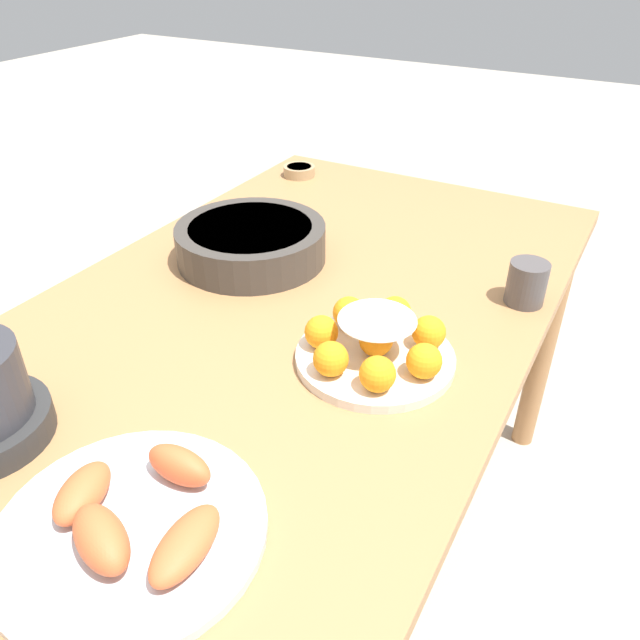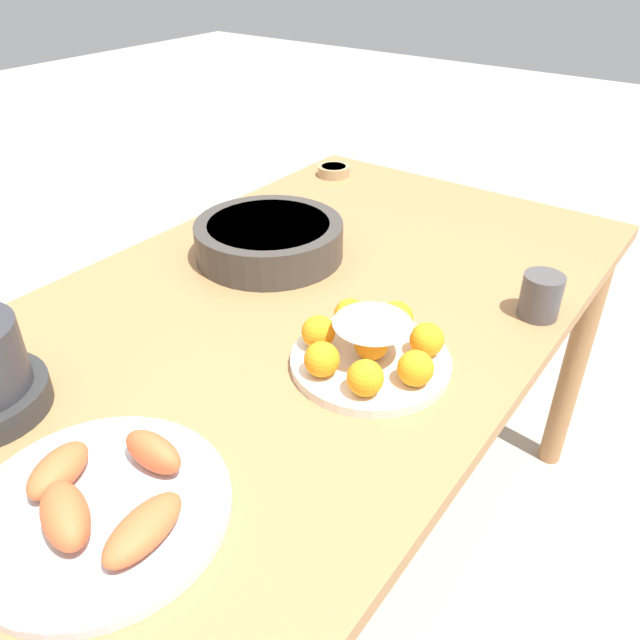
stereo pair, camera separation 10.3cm
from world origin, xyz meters
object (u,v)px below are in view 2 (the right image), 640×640
Objects in this scene: dining_table at (277,356)px; sauce_bowl at (334,170)px; seafood_platter at (100,504)px; serving_bowl at (269,238)px; cup_near at (541,296)px; cake_plate at (371,348)px.

sauce_bowl reaches higher than dining_table.
seafood_platter reaches higher than sauce_bowl.
serving_bowl is 0.55m from cup_near.
cup_near reaches higher than serving_bowl.
sauce_bowl is (0.65, 0.33, 0.10)m from dining_table.
seafood_platter is 3.90× the size of cup_near.
cup_near reaches higher than dining_table.
dining_table is at bearing 84.47° from cake_plate.
cake_plate is 2.96× the size of sauce_bowl.
cake_plate reaches higher than serving_bowl.
cake_plate is at bearing 151.61° from cup_near.
cake_plate is 0.45m from seafood_platter.
cake_plate is 0.34m from cup_near.
cake_plate is 3.15× the size of cup_near.
sauce_bowl is at bearing 26.80° from dining_table.
cup_near reaches higher than seafood_platter.
cake_plate is 0.86m from sauce_bowl.
cake_plate reaches higher than dining_table.
seafood_platter is at bearing 160.33° from cup_near.
cup_near reaches higher than sauce_bowl.
seafood_platter reaches higher than dining_table.
dining_table is 0.27m from serving_bowl.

